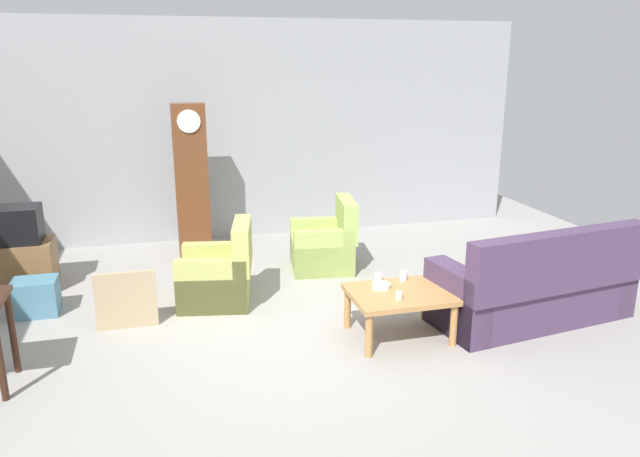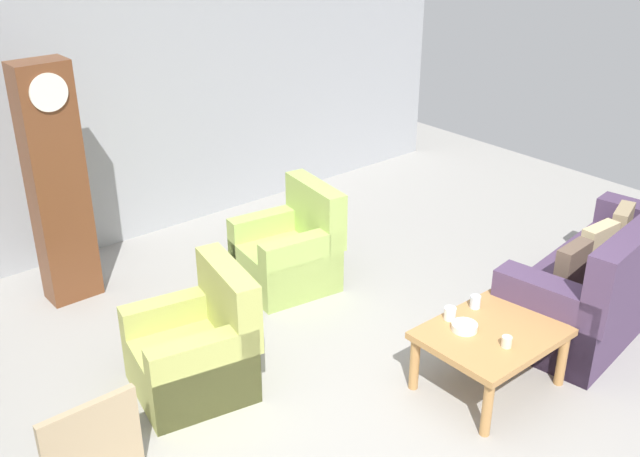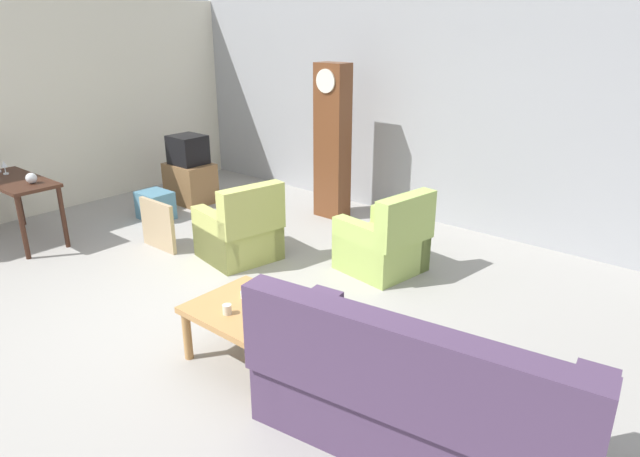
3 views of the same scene
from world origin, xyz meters
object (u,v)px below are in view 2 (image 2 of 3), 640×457
grandfather_clock (57,185)px  cup_blue_rimmed (475,302)px  couch_floral (607,279)px  armchair_olive_far (290,253)px  armchair_olive_near (196,351)px  framed_picture_leaning (93,446)px  bowl_white_stacked (464,327)px  cup_cream_tall (507,342)px  cup_white_porcelain (450,313)px  coffee_table_wood (491,339)px

grandfather_clock → cup_blue_rimmed: 3.50m
couch_floral → armchair_olive_far: couch_floral is taller
armchair_olive_near → framed_picture_leaning: 1.06m
armchair_olive_near → bowl_white_stacked: 1.90m
armchair_olive_far → cup_cream_tall: (0.08, -2.29, 0.20)m
couch_floral → cup_white_porcelain: bearing=169.2°
armchair_olive_far → cup_cream_tall: 2.30m
couch_floral → armchair_olive_near: size_ratio=2.39×
grandfather_clock → cup_blue_rimmed: bearing=-56.6°
grandfather_clock → bowl_white_stacked: size_ratio=11.33×
grandfather_clock → framed_picture_leaning: bearing=-109.9°
armchair_olive_near → grandfather_clock: grandfather_clock is taller
cup_white_porcelain → framed_picture_leaning: bearing=166.3°
armchair_olive_far → cup_white_porcelain: size_ratio=10.00×
bowl_white_stacked → couch_floral: bearing=-5.1°
coffee_table_wood → cup_cream_tall: 0.22m
cup_blue_rimmed → armchair_olive_near: bearing=149.2°
armchair_olive_near → cup_blue_rimmed: bearing=-30.8°
armchair_olive_near → cup_cream_tall: size_ratio=12.01×
coffee_table_wood → cup_cream_tall: bearing=-114.3°
armchair_olive_near → couch_floral: bearing=-23.3°
coffee_table_wood → cup_white_porcelain: cup_white_porcelain is taller
armchair_olive_far → bowl_white_stacked: 1.98m
framed_picture_leaning → cup_blue_rimmed: bearing=-12.7°
coffee_table_wood → grandfather_clock: grandfather_clock is taller
couch_floral → framed_picture_leaning: couch_floral is taller
grandfather_clock → cup_white_porcelain: (1.64, -2.88, -0.53)m
armchair_olive_far → coffee_table_wood: 2.12m
framed_picture_leaning → cup_white_porcelain: size_ratio=6.52×
couch_floral → cup_blue_rimmed: 1.39m
couch_floral → coffee_table_wood: (-1.50, 0.01, 0.05)m
cup_cream_tall → grandfather_clock: bearing=116.5°
grandfather_clock → cup_cream_tall: bearing=-63.5°
couch_floral → coffee_table_wood: bearing=179.6°
armchair_olive_far → framed_picture_leaning: (-2.42, -1.21, -0.01)m
armchair_olive_far → grandfather_clock: (-1.59, 1.07, 0.74)m
armchair_olive_near → cup_white_porcelain: armchair_olive_near is taller
armchair_olive_near → bowl_white_stacked: size_ratio=5.03×
coffee_table_wood → cup_blue_rimmed: size_ratio=10.01×
cup_blue_rimmed → bowl_white_stacked: size_ratio=0.52×
armchair_olive_near → bowl_white_stacked: (1.47, -1.19, 0.19)m
armchair_olive_far → bowl_white_stacked: armchair_olive_far is taller
armchair_olive_near → bowl_white_stacked: armchair_olive_near is taller
cup_cream_tall → bowl_white_stacked: size_ratio=0.42×
coffee_table_wood → bowl_white_stacked: (-0.14, 0.13, 0.09)m
coffee_table_wood → bowl_white_stacked: bearing=136.3°
couch_floral → armchair_olive_far: 2.69m
framed_picture_leaning → bowl_white_stacked: (2.44, -0.76, 0.20)m
armchair_olive_far → grandfather_clock: grandfather_clock is taller
couch_floral → cup_cream_tall: size_ratio=28.73×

